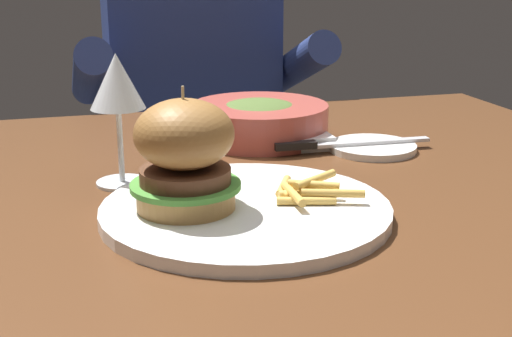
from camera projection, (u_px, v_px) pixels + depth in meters
The scene contains 10 objects.
dining_table at pixel (238, 248), 0.92m from camera, with size 1.16×0.86×0.74m.
main_plate at pixel (246, 211), 0.77m from camera, with size 0.31×0.31×0.01m, color white.
burger_sandwich at pixel (185, 155), 0.74m from camera, with size 0.12×0.12×0.13m.
fries_pile at pixel (307, 190), 0.78m from camera, with size 0.09×0.11×0.02m.
wine_glass at pixel (117, 88), 0.84m from camera, with size 0.07×0.07×0.16m.
bread_plate at pixel (373, 147), 1.03m from camera, with size 0.13×0.13×0.01m, color white.
table_knife at pixel (339, 144), 1.01m from camera, with size 0.23×0.02×0.01m.
butter_dish at pixel (299, 140), 1.04m from camera, with size 0.09×0.07×0.04m.
soup_bowl at pixel (259, 120), 1.09m from camera, with size 0.21×0.21×0.06m.
diner_person at pixel (194, 159), 1.62m from camera, with size 0.51×0.36×1.18m.
Camera 1 is at (-0.21, -0.83, 1.01)m, focal length 50.00 mm.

